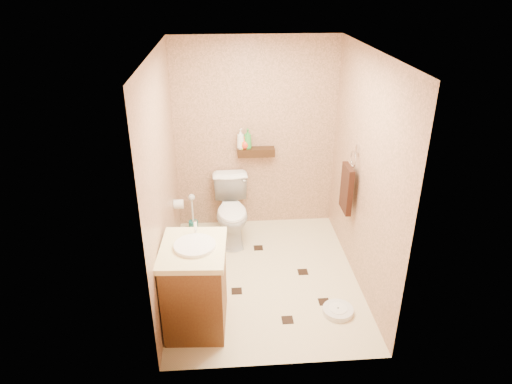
{
  "coord_description": "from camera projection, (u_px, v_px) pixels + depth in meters",
  "views": [
    {
      "loc": [
        -0.4,
        -4.09,
        3.03
      ],
      "look_at": [
        -0.07,
        0.25,
        0.92
      ],
      "focal_mm": 32.0,
      "sensor_mm": 36.0,
      "label": 1
    }
  ],
  "objects": [
    {
      "name": "bottle_c",
      "position": [
        245.0,
        143.0,
        5.56
      ],
      "size": [
        0.13,
        0.13,
        0.15
      ],
      "primitive_type": "imported",
      "rotation": [
        0.0,
        0.0,
        6.21
      ],
      "color": "red",
      "rests_on": "wall_shelf"
    },
    {
      "name": "wall_right",
      "position": [
        364.0,
        174.0,
        4.57
      ],
      "size": [
        0.04,
        2.5,
        2.4
      ],
      "primitive_type": "cube",
      "color": "tan",
      "rests_on": "ground"
    },
    {
      "name": "bottle_b",
      "position": [
        242.0,
        143.0,
        5.56
      ],
      "size": [
        0.09,
        0.09,
        0.15
      ],
      "primitive_type": "imported",
      "rotation": [
        0.0,
        0.0,
        5.45
      ],
      "color": "yellow",
      "rests_on": "wall_shelf"
    },
    {
      "name": "ground",
      "position": [
        264.0,
        277.0,
        5.02
      ],
      "size": [
        2.5,
        2.5,
        0.0
      ],
      "primitive_type": "plane",
      "color": "beige",
      "rests_on": "ground"
    },
    {
      "name": "bottle_a",
      "position": [
        241.0,
        139.0,
        5.54
      ],
      "size": [
        0.13,
        0.13,
        0.25
      ],
      "primitive_type": "imported",
      "rotation": [
        0.0,
        0.0,
        2.69
      ],
      "color": "silver",
      "rests_on": "wall_shelf"
    },
    {
      "name": "bottle_d",
      "position": [
        248.0,
        139.0,
        5.54
      ],
      "size": [
        0.12,
        0.12,
        0.25
      ],
      "primitive_type": "imported",
      "rotation": [
        0.0,
        0.0,
        0.28
      ],
      "color": "green",
      "rests_on": "wall_shelf"
    },
    {
      "name": "wall_shelf",
      "position": [
        256.0,
        152.0,
        5.63
      ],
      "size": [
        0.46,
        0.14,
        0.1
      ],
      "primitive_type": "cube",
      "color": "#331E0E",
      "rests_on": "wall_back"
    },
    {
      "name": "wall_front",
      "position": [
        281.0,
        246.0,
        3.38
      ],
      "size": [
        2.0,
        0.04,
        2.4
      ],
      "primitive_type": "cube",
      "color": "tan",
      "rests_on": "ground"
    },
    {
      "name": "floor_accents",
      "position": [
        269.0,
        279.0,
        4.98
      ],
      "size": [
        1.21,
        1.4,
        0.01
      ],
      "color": "black",
      "rests_on": "ground"
    },
    {
      "name": "wall_back",
      "position": [
        255.0,
        136.0,
        5.62
      ],
      "size": [
        2.0,
        0.04,
        2.4
      ],
      "primitive_type": "cube",
      "color": "tan",
      "rests_on": "ground"
    },
    {
      "name": "toilet_brush",
      "position": [
        193.0,
        218.0,
        5.84
      ],
      "size": [
        0.12,
        0.12,
        0.52
      ],
      "color": "#1A6B69",
      "rests_on": "ground"
    },
    {
      "name": "toilet",
      "position": [
        232.0,
        211.0,
        5.58
      ],
      "size": [
        0.46,
        0.78,
        0.77
      ],
      "primitive_type": "imported",
      "rotation": [
        0.0,
        0.0,
        0.04
      ],
      "color": "white",
      "rests_on": "ground"
    },
    {
      "name": "vanity",
      "position": [
        195.0,
        285.0,
        4.18
      ],
      "size": [
        0.61,
        0.73,
        0.98
      ],
      "rotation": [
        0.0,
        0.0,
        -0.06
      ],
      "color": "brown",
      "rests_on": "ground"
    },
    {
      "name": "ceiling",
      "position": [
        266.0,
        52.0,
        3.97
      ],
      "size": [
        2.0,
        2.5,
        0.02
      ],
      "primitive_type": "cube",
      "color": "silver",
      "rests_on": "wall_back"
    },
    {
      "name": "wall_left",
      "position": [
        163.0,
        180.0,
        4.43
      ],
      "size": [
        0.04,
        2.5,
        2.4
      ],
      "primitive_type": "cube",
      "color": "tan",
      "rests_on": "ground"
    },
    {
      "name": "toilet_paper",
      "position": [
        179.0,
        204.0,
        5.28
      ],
      "size": [
        0.12,
        0.11,
        0.12
      ],
      "color": "silver",
      "rests_on": "wall_left"
    },
    {
      "name": "bathroom_scale",
      "position": [
        338.0,
        311.0,
        4.47
      ],
      "size": [
        0.39,
        0.39,
        0.06
      ],
      "rotation": [
        0.0,
        0.0,
        -0.39
      ],
      "color": "silver",
      "rests_on": "ground"
    },
    {
      "name": "towel_ring",
      "position": [
        347.0,
        187.0,
        4.9
      ],
      "size": [
        0.12,
        0.3,
        0.76
      ],
      "color": "silver",
      "rests_on": "wall_right"
    }
  ]
}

